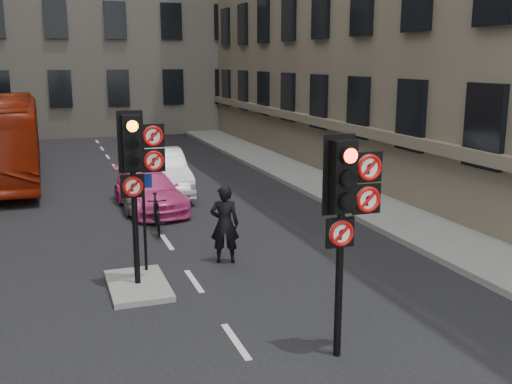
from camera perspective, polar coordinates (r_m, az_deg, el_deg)
pavement_right at (r=21.90m, az=8.20°, el=0.23°), size 3.00×50.00×0.16m
centre_island at (r=12.90m, az=-11.18°, el=-8.72°), size 1.20×2.00×0.12m
signal_near at (r=9.26m, az=8.65°, el=-0.72°), size 0.91×0.40×3.58m
signal_far at (r=12.22m, az=-11.29°, el=2.95°), size 0.91×0.40×3.58m
car_silver at (r=19.73m, az=-10.76°, el=0.38°), size 1.47×3.62×1.23m
car_white at (r=21.50m, az=-9.18°, el=1.88°), size 1.78×4.80×1.57m
car_pink at (r=19.28m, az=-10.08°, el=0.06°), size 2.06×4.24×1.19m
bus_red at (r=26.02m, az=-23.12°, el=4.76°), size 2.81×11.76×3.27m
motorcycle at (r=16.74m, az=-9.46°, el=-2.04°), size 0.65×1.79×1.05m
motorcyclist at (r=14.00m, az=-3.00°, el=-3.07°), size 0.78×0.63×1.85m
info_sign at (r=13.18m, az=-10.61°, el=-1.57°), size 0.37×0.14×2.17m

